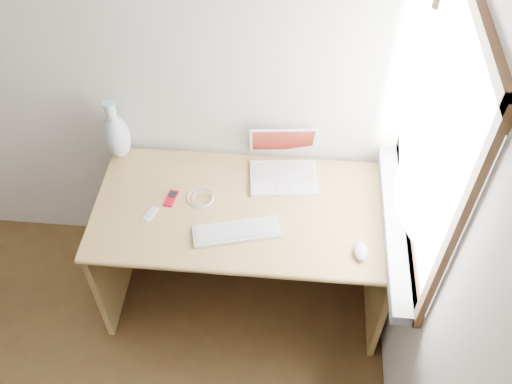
# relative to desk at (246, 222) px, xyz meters

# --- Properties ---
(back_wall) EXTENTS (3.50, 0.04, 2.60)m
(back_wall) POSITION_rel_desk_xyz_m (-1.02, 0.29, 0.78)
(back_wall) COLOR silver
(back_wall) RESTS_ON floor
(window) EXTENTS (0.11, 0.99, 1.10)m
(window) POSITION_rel_desk_xyz_m (0.70, -0.16, 0.76)
(window) COLOR white
(window) RESTS_ON right_wall
(desk) EXTENTS (1.37, 0.68, 0.72)m
(desk) POSITION_rel_desk_xyz_m (0.00, 0.00, 0.00)
(desk) COLOR tan
(desk) RESTS_ON floor
(laptop) EXTENTS (0.34, 0.30, 0.22)m
(laptop) POSITION_rel_desk_xyz_m (0.17, 0.16, 0.26)
(laptop) COLOR white
(laptop) RESTS_ON desk
(external_keyboard) EXTENTS (0.40, 0.21, 0.02)m
(external_keyboard) POSITION_rel_desk_xyz_m (-0.02, -0.23, 0.22)
(external_keyboard) COLOR white
(external_keyboard) RESTS_ON desk
(mouse) EXTENTS (0.07, 0.11, 0.04)m
(mouse) POSITION_rel_desk_xyz_m (0.53, -0.29, 0.23)
(mouse) COLOR white
(mouse) RESTS_ON desk
(ipod) EXTENTS (0.06, 0.11, 0.01)m
(ipod) POSITION_rel_desk_xyz_m (-0.34, -0.06, 0.21)
(ipod) COLOR red
(ipod) RESTS_ON desk
(cable_coil) EXTENTS (0.14, 0.14, 0.01)m
(cable_coil) POSITION_rel_desk_xyz_m (-0.20, -0.04, 0.21)
(cable_coil) COLOR white
(cable_coil) RESTS_ON desk
(remote) EXTENTS (0.06, 0.10, 0.01)m
(remote) POSITION_rel_desk_xyz_m (-0.42, -0.15, 0.21)
(remote) COLOR white
(remote) RESTS_ON desk
(vase) EXTENTS (0.13, 0.13, 0.33)m
(vase) POSITION_rel_desk_xyz_m (-0.64, 0.21, 0.34)
(vase) COLOR silver
(vase) RESTS_ON desk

